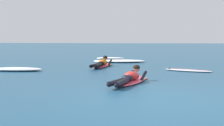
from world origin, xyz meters
The scene contains 7 objects.
ground_plane centered at (0.00, 10.00, 0.00)m, with size 120.00×120.00×0.00m, color navy.
surfer_near centered at (-0.61, 2.11, 0.14)m, with size 1.15×2.49×0.54m.
surfer_far centered at (-2.22, 6.62, 0.14)m, with size 0.81×2.55×0.55m.
drifting_surfboard centered at (1.46, 5.42, 0.03)m, with size 1.96×1.26×0.16m.
whitewater_front centered at (-2.49, 11.46, 0.06)m, with size 1.81×0.65×0.12m.
whitewater_mid_right centered at (-5.34, 4.54, 0.07)m, with size 2.14×0.82×0.15m.
whitewater_back centered at (-1.69, 9.20, 0.07)m, with size 2.92×1.35×0.15m.
Camera 1 is at (-0.07, -6.06, 1.31)m, focal length 45.09 mm.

